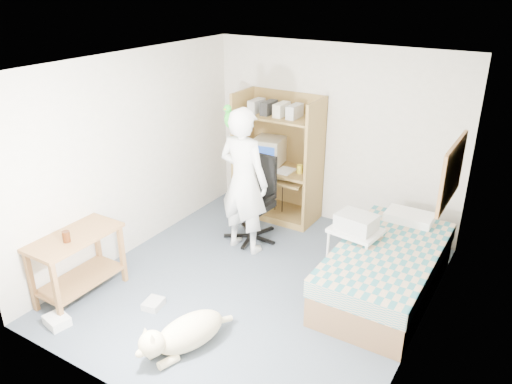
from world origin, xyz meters
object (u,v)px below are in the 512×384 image
person (244,181)px  printer_cart (354,246)px  side_desk (77,256)px  office_chair (254,210)px  computer_hutch (279,162)px  dog (184,333)px  bed (386,270)px

person → printer_cart: (1.47, 0.06, -0.51)m
side_desk → printer_cart: bearing=37.9°
office_chair → person: person is taller
computer_hutch → printer_cart: bearing=-33.3°
side_desk → person: bearing=62.2°
dog → bed: bearing=73.1°
computer_hutch → person: size_ratio=0.96×
bed → side_desk: 3.39m
computer_hutch → printer_cart: computer_hutch is taller
printer_cart → person: bearing=-169.9°
computer_hutch → person: (0.12, -1.10, 0.12)m
dog → office_chair: bearing=123.1°
computer_hutch → side_desk: size_ratio=1.80×
computer_hutch → side_desk: bearing=-106.1°
side_desk → office_chair: (0.92, 2.15, -0.09)m
computer_hutch → bed: computer_hutch is taller
office_chair → dog: 2.33m
person → side_desk: bearing=65.9°
computer_hutch → dog: computer_hutch is taller
computer_hutch → office_chair: bearing=-84.9°
person → dog: bearing=110.1°
computer_hutch → person: bearing=-84.0°
person → printer_cart: size_ratio=2.89×
side_desk → dog: side_desk is taller
bed → office_chair: bearing=170.3°
person → dog: 2.14m
office_chair → person: (0.05, -0.31, 0.54)m
person → bed: bearing=-176.9°
computer_hutch → side_desk: computer_hutch is taller
dog → printer_cart: size_ratio=1.61×
bed → office_chair: size_ratio=1.79×
side_desk → printer_cart: (2.44, 1.90, -0.06)m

